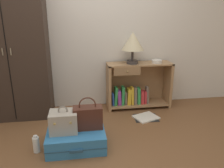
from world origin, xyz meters
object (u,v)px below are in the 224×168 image
(handbag, at_px, (88,117))
(bottle, at_px, (36,144))
(table_lamp, at_px, (133,42))
(train_case, at_px, (64,122))
(bookshelf, at_px, (136,87))
(bowl, at_px, (157,61))
(suitcase_large, at_px, (76,138))
(open_book_on_floor, at_px, (146,117))
(wardrobe, at_px, (12,49))

(handbag, height_order, bottle, handbag)
(table_lamp, distance_m, train_case, 1.57)
(bookshelf, bearing_deg, bowl, -8.93)
(suitcase_large, relative_size, bottle, 3.23)
(suitcase_large, relative_size, open_book_on_floor, 1.64)
(bowl, bearing_deg, handbag, -140.15)
(bowl, relative_size, bottle, 0.78)
(suitcase_large, bearing_deg, bottle, -172.49)
(wardrobe, distance_m, bowl, 2.10)
(handbag, bearing_deg, bottle, -171.76)
(bookshelf, xyz_separation_m, open_book_on_floor, (0.05, -0.44, -0.33))
(wardrobe, xyz_separation_m, bottle, (0.39, -1.00, -0.90))
(wardrobe, distance_m, open_book_on_floor, 2.11)
(table_lamp, relative_size, open_book_on_floor, 1.18)
(wardrobe, height_order, bowl, wardrobe)
(bookshelf, relative_size, suitcase_large, 1.54)
(bookshelf, distance_m, bowl, 0.51)
(open_book_on_floor, bearing_deg, suitcase_large, -150.53)
(table_lamp, bearing_deg, bottle, -141.83)
(table_lamp, bearing_deg, suitcase_large, -131.95)
(bowl, height_order, bottle, bowl)
(wardrobe, height_order, table_lamp, wardrobe)
(bookshelf, distance_m, bottle, 1.76)
(open_book_on_floor, bearing_deg, wardrobe, 168.42)
(wardrobe, xyz_separation_m, suitcase_large, (0.83, -0.94, -0.89))
(bowl, distance_m, bottle, 2.07)
(wardrobe, height_order, handbag, wardrobe)
(bowl, height_order, open_book_on_floor, bowl)
(bottle, height_order, open_book_on_floor, bottle)
(bookshelf, bearing_deg, handbag, -129.74)
(bottle, relative_size, open_book_on_floor, 0.51)
(wardrobe, xyz_separation_m, bookshelf, (1.78, 0.06, -0.66))
(bookshelf, distance_m, open_book_on_floor, 0.55)
(wardrobe, relative_size, table_lamp, 4.21)
(table_lamp, bearing_deg, bowl, -1.90)
(handbag, bearing_deg, train_case, -172.32)
(handbag, bearing_deg, wardrobe, 136.65)
(table_lamp, xyz_separation_m, open_book_on_floor, (0.13, -0.40, -1.04))
(wardrobe, height_order, bottle, wardrobe)
(train_case, height_order, open_book_on_floor, train_case)
(table_lamp, relative_size, handbag, 1.26)
(bookshelf, distance_m, table_lamp, 0.71)
(bowl, xyz_separation_m, handbag, (-1.11, -0.93, -0.41))
(handbag, bearing_deg, suitcase_large, -169.51)
(wardrobe, bearing_deg, table_lamp, 0.98)
(bowl, distance_m, train_case, 1.74)
(bookshelf, xyz_separation_m, train_case, (-1.08, -1.01, -0.01))
(table_lamp, height_order, open_book_on_floor, table_lamp)
(bottle, bearing_deg, handbag, 8.24)
(train_case, bearing_deg, bowl, 34.95)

